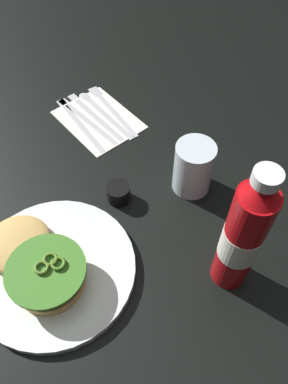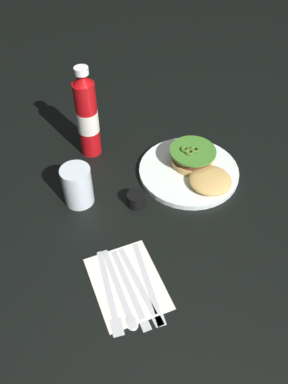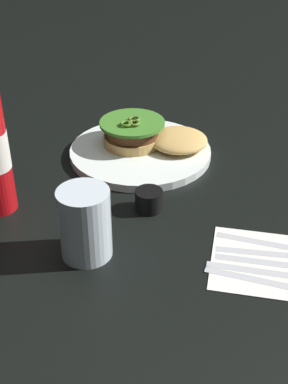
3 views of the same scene
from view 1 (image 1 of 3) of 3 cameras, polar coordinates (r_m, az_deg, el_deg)
name	(u,v)px [view 1 (image 1 of 3)]	position (r m, az deg, el deg)	size (l,w,h in m)	color
ground_plane	(63,231)	(0.69, -12.10, -5.83)	(3.00, 3.00, 0.00)	black
dinner_plate	(55,269)	(0.65, -13.29, -11.22)	(0.26, 0.26, 0.01)	white
burger_sandwich	(36,263)	(0.63, -15.90, -10.23)	(0.20, 0.12, 0.05)	tan
ketchup_bottle	(243,237)	(0.55, 14.62, -6.57)	(0.06, 0.06, 0.26)	#B40C11
water_glass	(193,168)	(0.70, 7.43, 3.65)	(0.07, 0.07, 0.10)	silver
condiment_cup	(118,193)	(0.70, -3.87, -0.12)	(0.04, 0.04, 0.03)	black
napkin	(98,119)	(0.86, -6.89, 10.80)	(0.18, 0.14, 0.00)	white
fork_utensil	(109,105)	(0.89, -5.32, 12.85)	(0.20, 0.05, 0.00)	silver
spoon_utensil	(98,107)	(0.89, -6.93, 12.55)	(0.20, 0.03, 0.00)	silver
steak_knife	(92,112)	(0.88, -7.91, 11.79)	(0.20, 0.02, 0.00)	silver
butter_knife	(83,117)	(0.87, -9.11, 11.14)	(0.20, 0.02, 0.00)	silver
table_knife	(77,120)	(0.86, -10.04, 10.63)	(0.20, 0.04, 0.00)	silver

